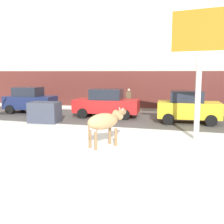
{
  "coord_description": "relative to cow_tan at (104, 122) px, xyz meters",
  "views": [
    {
      "loc": [
        3.73,
        -8.74,
        2.93
      ],
      "look_at": [
        0.22,
        3.25,
        1.1
      ],
      "focal_mm": 43.92,
      "sensor_mm": 36.0,
      "label": 1
    }
  ],
  "objects": [
    {
      "name": "car_navy_hatchback",
      "position": [
        -7.91,
        7.06,
        -0.07
      ],
      "size": [
        3.62,
        2.14,
        1.86
      ],
      "color": "#19234C",
      "rests_on": "ground"
    },
    {
      "name": "building_facade",
      "position": [
        -0.48,
        13.63,
        5.49
      ],
      "size": [
        44.0,
        6.1,
        13.0
      ],
      "color": "beige",
      "rests_on": "ground"
    },
    {
      "name": "ground_plane",
      "position": [
        -0.48,
        -1.31,
        -0.99
      ],
      "size": [
        120.0,
        120.0,
        0.0
      ],
      "primitive_type": "plane",
      "color": "white"
    },
    {
      "name": "cow_tan",
      "position": [
        0.0,
        0.0,
        0.0
      ],
      "size": [
        1.44,
        1.79,
        1.54
      ],
      "color": "tan",
      "rests_on": "ground"
    },
    {
      "name": "car_yellow_hatchback",
      "position": [
        3.08,
        6.22,
        -0.07
      ],
      "size": [
        3.62,
        2.14,
        1.86
      ],
      "color": "gold",
      "rests_on": "ground"
    },
    {
      "name": "billboard",
      "position": [
        3.5,
        2.28,
        3.32
      ],
      "size": [
        2.52,
        0.65,
        5.56
      ],
      "color": "silver",
      "rests_on": "ground"
    },
    {
      "name": "road_strip",
      "position": [
        -0.48,
        6.64,
        -0.99
      ],
      "size": [
        60.0,
        5.6,
        0.01
      ],
      "primitive_type": "cube",
      "color": "#514F4C",
      "rests_on": "ground"
    },
    {
      "name": "pedestrian_by_cars",
      "position": [
        -1.16,
        9.37,
        -0.11
      ],
      "size": [
        0.36,
        0.24,
        1.73
      ],
      "color": "#282833",
      "rests_on": "ground"
    },
    {
      "name": "car_red_sedan",
      "position": [
        -2.09,
        6.91,
        -0.09
      ],
      "size": [
        4.32,
        2.23,
        1.84
      ],
      "color": "red",
      "rests_on": "ground"
    },
    {
      "name": "dumpster",
      "position": [
        -4.97,
        4.01,
        -0.39
      ],
      "size": [
        1.77,
        1.22,
        1.2
      ],
      "primitive_type": "cube",
      "rotation": [
        0.0,
        0.0,
        0.07
      ],
      "color": "#383D4C",
      "rests_on": "ground"
    }
  ]
}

